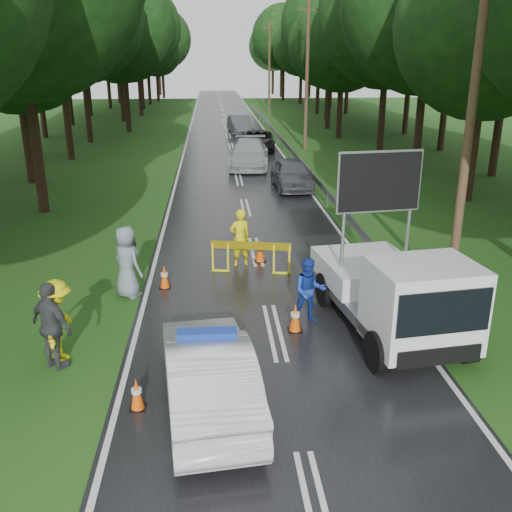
{
  "coord_description": "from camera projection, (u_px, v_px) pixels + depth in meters",
  "views": [
    {
      "loc": [
        -1.41,
        -12.4,
        6.37
      ],
      "look_at": [
        -0.31,
        1.9,
        1.3
      ],
      "focal_mm": 40.0,
      "sensor_mm": 36.0,
      "label": 1
    }
  ],
  "objects": [
    {
      "name": "cone_near_left",
      "position": [
        137.0,
        394.0,
        10.75
      ],
      "size": [
        0.31,
        0.31,
        0.67
      ],
      "color": "black",
      "rests_on": "ground"
    },
    {
      "name": "barrier",
      "position": [
        251.0,
        250.0,
        17.37
      ],
      "size": [
        2.42,
        0.51,
        1.02
      ],
      "rotation": [
        0.0,
        0.0,
        -0.19
      ],
      "color": "#F0EB0D",
      "rests_on": "ground"
    },
    {
      "name": "utility_pole_near",
      "position": [
        472.0,
        110.0,
        14.46
      ],
      "size": [
        1.4,
        0.24,
        10.0
      ],
      "color": "#463620",
      "rests_on": "ground"
    },
    {
      "name": "queue_car_first",
      "position": [
        292.0,
        174.0,
        28.56
      ],
      "size": [
        1.9,
        4.45,
        1.5
      ],
      "primitive_type": "imported",
      "rotation": [
        0.0,
        0.0,
        0.03
      ],
      "color": "#43454C",
      "rests_on": "ground"
    },
    {
      "name": "queue_car_third",
      "position": [
        258.0,
        140.0,
        40.26
      ],
      "size": [
        2.58,
        5.09,
        1.38
      ],
      "primitive_type": "imported",
      "rotation": [
        0.0,
        0.0,
        -0.06
      ],
      "color": "black",
      "rests_on": "ground"
    },
    {
      "name": "cone_far",
      "position": [
        260.0,
        250.0,
        18.46
      ],
      "size": [
        0.38,
        0.38,
        0.81
      ],
      "color": "black",
      "rests_on": "ground"
    },
    {
      "name": "cone_left_mid",
      "position": [
        165.0,
        277.0,
        16.38
      ],
      "size": [
        0.33,
        0.33,
        0.71
      ],
      "color": "black",
      "rests_on": "ground"
    },
    {
      "name": "bystander_left",
      "position": [
        58.0,
        321.0,
        12.28
      ],
      "size": [
        0.79,
        1.27,
        1.89
      ],
      "primitive_type": "imported",
      "rotation": [
        0.0,
        0.0,
        1.49
      ],
      "color": "yellow",
      "rests_on": "ground"
    },
    {
      "name": "guardrail",
      "position": [
        281.0,
        139.0,
        41.86
      ],
      "size": [
        0.12,
        60.06,
        0.7
      ],
      "color": "gray",
      "rests_on": "ground"
    },
    {
      "name": "cone_center",
      "position": [
        295.0,
        318.0,
        13.8
      ],
      "size": [
        0.35,
        0.35,
        0.75
      ],
      "color": "black",
      "rests_on": "ground"
    },
    {
      "name": "police_sedan",
      "position": [
        208.0,
        373.0,
        10.69
      ],
      "size": [
        2.06,
        4.61,
        1.62
      ],
      "rotation": [
        0.0,
        0.0,
        3.26
      ],
      "color": "silver",
      "rests_on": "ground"
    },
    {
      "name": "bystander_right",
      "position": [
        127.0,
        262.0,
        15.62
      ],
      "size": [
        1.15,
        1.15,
        2.02
      ],
      "primitive_type": "imported",
      "rotation": [
        0.0,
        0.0,
        2.35
      ],
      "color": "gray",
      "rests_on": "ground"
    },
    {
      "name": "civilian",
      "position": [
        309.0,
        291.0,
        14.14
      ],
      "size": [
        0.82,
        0.64,
        1.69
      ],
      "primitive_type": "imported",
      "rotation": [
        0.0,
        0.0,
        -0.01
      ],
      "color": "#18369C",
      "rests_on": "ground"
    },
    {
      "name": "work_truck",
      "position": [
        396.0,
        292.0,
        13.35
      ],
      "size": [
        2.95,
        5.48,
        4.17
      ],
      "rotation": [
        0.0,
        0.0,
        0.13
      ],
      "color": "gray",
      "rests_on": "ground"
    },
    {
      "name": "utility_pole_far",
      "position": [
        269.0,
        68.0,
        63.34
      ],
      "size": [
        1.4,
        0.24,
        10.0
      ],
      "color": "#463620",
      "rests_on": "ground"
    },
    {
      "name": "queue_car_fourth",
      "position": [
        240.0,
        125.0,
        48.67
      ],
      "size": [
        2.13,
        4.78,
        1.52
      ],
      "primitive_type": "imported",
      "rotation": [
        0.0,
        0.0,
        0.12
      ],
      "color": "#393C40",
      "rests_on": "ground"
    },
    {
      "name": "road",
      "position": [
        231.0,
        146.0,
        42.09
      ],
      "size": [
        7.0,
        140.0,
        0.02
      ],
      "primitive_type": "cube",
      "color": "black",
      "rests_on": "ground"
    },
    {
      "name": "queue_car_second",
      "position": [
        249.0,
        154.0,
        34.06
      ],
      "size": [
        2.8,
        5.77,
        1.62
      ],
      "primitive_type": "imported",
      "rotation": [
        0.0,
        0.0,
        -0.1
      ],
      "color": "#A0A4A8",
      "rests_on": "ground"
    },
    {
      "name": "bystander_mid",
      "position": [
        52.0,
        326.0,
        11.98
      ],
      "size": [
        1.21,
        1.07,
        1.96
      ],
      "primitive_type": "imported",
      "rotation": [
        0.0,
        0.0,
        2.5
      ],
      "color": "#3C3E43",
      "rests_on": "ground"
    },
    {
      "name": "utility_pole_mid",
      "position": [
        307.0,
        75.0,
        38.9
      ],
      "size": [
        1.4,
        0.24,
        10.0
      ],
      "color": "#463620",
      "rests_on": "ground"
    },
    {
      "name": "ground",
      "position": [
        275.0,
        332.0,
        13.88
      ],
      "size": [
        160.0,
        160.0,
        0.0
      ],
      "primitive_type": "plane",
      "color": "#214F16",
      "rests_on": "ground"
    },
    {
      "name": "officer",
      "position": [
        240.0,
        238.0,
        17.95
      ],
      "size": [
        0.78,
        0.62,
        1.86
      ],
      "primitive_type": "imported",
      "rotation": [
        0.0,
        0.0,
        3.42
      ],
      "color": "#FFED0D",
      "rests_on": "ground"
    },
    {
      "name": "cone_right",
      "position": [
        346.0,
        273.0,
        16.56
      ],
      "size": [
        0.38,
        0.38,
        0.79
      ],
      "color": "black",
      "rests_on": "ground"
    }
  ]
}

